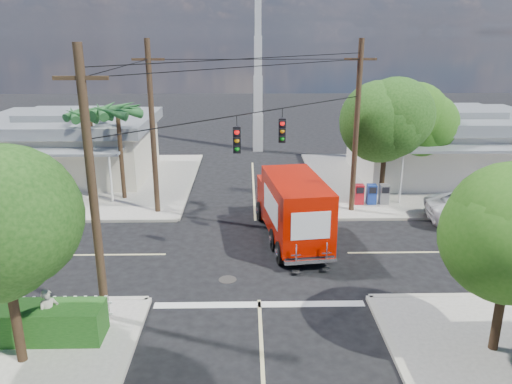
{
  "coord_description": "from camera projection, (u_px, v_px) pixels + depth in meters",
  "views": [
    {
      "loc": [
        -0.42,
        -19.99,
        9.25
      ],
      "look_at": [
        0.0,
        2.0,
        2.2
      ],
      "focal_mm": 35.0,
      "sensor_mm": 36.0,
      "label": 1
    }
  ],
  "objects": [
    {
      "name": "sidewalk_ne",
      "position": [
        421.0,
        181.0,
        32.4
      ],
      "size": [
        14.12,
        14.12,
        0.14
      ],
      "color": "gray",
      "rests_on": "ground"
    },
    {
      "name": "building_ne",
      "position": [
        443.0,
        143.0,
        32.77
      ],
      "size": [
        11.8,
        10.2,
        4.5
      ],
      "color": "white",
      "rests_on": "sidewalk_ne"
    },
    {
      "name": "utility_poles",
      "position": [
        220.0,
        142.0,
        21.93
      ],
      "size": [
        12.0,
        10.68,
        9.0
      ],
      "color": "#473321",
      "rests_on": "ground"
    },
    {
      "name": "vending_boxes",
      "position": [
        371.0,
        194.0,
        27.67
      ],
      "size": [
        1.9,
        0.5,
        1.1
      ],
      "color": "red",
      "rests_on": "sidewalk_ne"
    },
    {
      "name": "sidewalk_nw",
      "position": [
        84.0,
        182.0,
        32.0
      ],
      "size": [
        14.12,
        14.12,
        0.14
      ],
      "color": "gray",
      "rests_on": "ground"
    },
    {
      "name": "road_markings",
      "position": [
        258.0,
        269.0,
        20.46
      ],
      "size": [
        32.0,
        32.0,
        0.01
      ],
      "color": "beige",
      "rests_on": "ground"
    },
    {
      "name": "tree_sw_front",
      "position": [
        0.0,
        227.0,
        13.23
      ],
      "size": [
        3.88,
        3.78,
        6.03
      ],
      "color": "#422D1C",
      "rests_on": "sidewalk_sw"
    },
    {
      "name": "pedestrian",
      "position": [
        50.0,
        315.0,
        15.32
      ],
      "size": [
        0.73,
        0.71,
        1.68
      ],
      "primitive_type": "imported",
      "rotation": [
        0.0,
        0.0,
        0.73
      ],
      "color": "#BBB3A1",
      "rests_on": "sidewalk_sw"
    },
    {
      "name": "building_nw",
      "position": [
        71.0,
        144.0,
        32.83
      ],
      "size": [
        10.8,
        10.2,
        4.3
      ],
      "color": "beige",
      "rests_on": "sidewalk_nw"
    },
    {
      "name": "tree_ne_front",
      "position": [
        387.0,
        119.0,
        26.97
      ],
      "size": [
        4.21,
        4.14,
        6.66
      ],
      "color": "#422D1C",
      "rests_on": "sidewalk_ne"
    },
    {
      "name": "radio_tower",
      "position": [
        258.0,
        81.0,
        39.19
      ],
      "size": [
        0.8,
        0.8,
        17.0
      ],
      "color": "silver",
      "rests_on": "ground"
    },
    {
      "name": "delivery_truck",
      "position": [
        292.0,
        207.0,
        22.89
      ],
      "size": [
        3.15,
        7.43,
        3.12
      ],
      "color": "black",
      "rests_on": "ground"
    },
    {
      "name": "palm_nw_front",
      "position": [
        117.0,
        113.0,
        27.33
      ],
      "size": [
        3.01,
        3.08,
        5.59
      ],
      "color": "#422D1C",
      "rests_on": "sidewalk_nw"
    },
    {
      "name": "tree_ne_back",
      "position": [
        420.0,
        123.0,
        29.29
      ],
      "size": [
        3.77,
        3.66,
        5.82
      ],
      "color": "#422D1C",
      "rests_on": "sidewalk_ne"
    },
    {
      "name": "parked_car",
      "position": [
        487.0,
        209.0,
        24.89
      ],
      "size": [
        6.17,
        3.33,
        1.65
      ],
      "primitive_type": "imported",
      "rotation": [
        0.0,
        0.0,
        1.47
      ],
      "color": "silver",
      "rests_on": "ground"
    },
    {
      "name": "picket_fence",
      "position": [
        21.0,
        309.0,
        16.18
      ],
      "size": [
        5.94,
        0.06,
        1.0
      ],
      "color": "silver",
      "rests_on": "sidewalk_sw"
    },
    {
      "name": "hedge_sw",
      "position": [
        3.0,
        323.0,
        15.41
      ],
      "size": [
        6.2,
        1.2,
        1.1
      ],
      "primitive_type": "cube",
      "color": "#174C14",
      "rests_on": "sidewalk_sw"
    },
    {
      "name": "ground",
      "position": [
        257.0,
        254.0,
        21.86
      ],
      "size": [
        120.0,
        120.0,
        0.0
      ],
      "primitive_type": "plane",
      "color": "black",
      "rests_on": "ground"
    },
    {
      "name": "palm_nw_back",
      "position": [
        90.0,
        115.0,
        28.83
      ],
      "size": [
        3.01,
        3.08,
        5.19
      ],
      "color": "#422D1C",
      "rests_on": "sidewalk_nw"
    }
  ]
}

